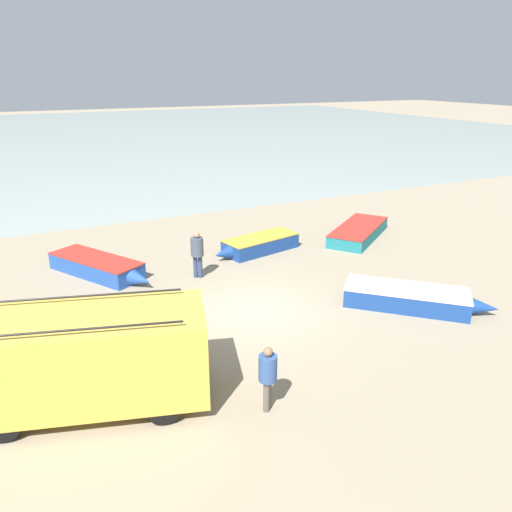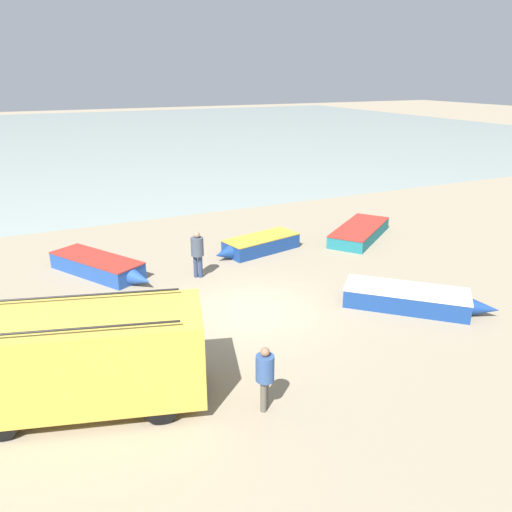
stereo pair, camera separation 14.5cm
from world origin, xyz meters
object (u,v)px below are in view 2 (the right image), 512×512
Objects in this scene: parked_van at (83,357)px; fisherman_1 at (265,373)px; fishing_rowboat_0 at (360,231)px; fishing_rowboat_3 at (411,299)px; fisherman_0 at (197,250)px; fishing_rowboat_1 at (100,266)px; fishing_rowboat_2 at (258,245)px.

parked_van reaches higher than fisherman_1.
fisherman_1 is at bearing -171.78° from fishing_rowboat_0.
fisherman_1 is (-6.64, -2.66, 0.64)m from fishing_rowboat_3.
parked_van is 4.09m from fisherman_1.
fisherman_0 is 8.19m from fisherman_1.
parked_van is at bearing -41.40° from fishing_rowboat_1.
fisherman_1 is at bearing -18.83° from fishing_rowboat_1.
fisherman_0 reaches higher than fishing_rowboat_1.
fisherman_0 is (-5.42, 5.44, 0.75)m from fishing_rowboat_3.
fishing_rowboat_1 is at bearing -89.75° from fisherman_0.
fishing_rowboat_3 reaches higher than fishing_rowboat_0.
parked_van is 3.22× the size of fisherman_0.
fishing_rowboat_0 is 1.05× the size of fishing_rowboat_1.
fisherman_0 is (-3.27, -1.59, 0.75)m from fishing_rowboat_2.
fisherman_0 reaches higher than fishing_rowboat_0.
fishing_rowboat_0 is 5.16m from fishing_rowboat_2.
fishing_rowboat_1 is 2.59× the size of fisherman_0.
fisherman_0 is (-8.43, -1.36, 0.78)m from fishing_rowboat_0.
parked_van is at bearing -161.56° from fisherman_1.
fishing_rowboat_2 is (8.10, 7.78, -0.94)m from parked_van.
fishing_rowboat_1 reaches higher than fishing_rowboat_3.
fishing_rowboat_1 is (-11.70, 0.50, 0.04)m from fishing_rowboat_0.
fisherman_0 reaches higher than fisherman_1.
fishing_rowboat_0 is 13.53m from fisherman_1.
fishing_rowboat_0 is 7.43m from fishing_rowboat_3.
fisherman_1 is at bearing -114.60° from fishing_rowboat_3.
fishing_rowboat_0 is 11.71m from fishing_rowboat_1.
parked_van reaches higher than fishing_rowboat_3.
fisherman_0 is at bearing -111.91° from parked_van.
fishing_rowboat_2 is 2.57× the size of fisherman_1.
fishing_rowboat_3 is 2.59× the size of fisherman_1.
parked_van is 11.27m from fishing_rowboat_2.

